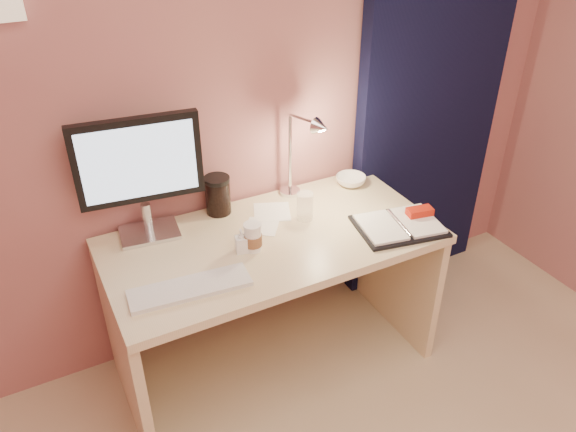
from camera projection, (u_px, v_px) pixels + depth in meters
name	position (u px, v px, depth m)	size (l,w,h in m)	color
room	(418.00, 87.00, 2.75)	(3.50, 3.50, 3.50)	#C6B28E
desk	(266.00, 270.00, 2.54)	(1.40, 0.70, 0.73)	beige
monitor	(140.00, 168.00, 2.21)	(0.50, 0.20, 0.53)	silver
keyboard	(190.00, 288.00, 2.06)	(0.45, 0.13, 0.02)	silver
planner	(401.00, 224.00, 2.42)	(0.41, 0.33, 0.06)	black
paper_b	(262.00, 226.00, 2.43)	(0.14, 0.14, 0.00)	white
paper_c	(272.00, 212.00, 2.53)	(0.16, 0.16, 0.00)	white
coffee_cup	(253.00, 238.00, 2.26)	(0.08, 0.08, 0.12)	white
clear_cup	(305.00, 206.00, 2.45)	(0.07, 0.07, 0.13)	white
bowl	(351.00, 180.00, 2.74)	(0.15, 0.15, 0.05)	white
lotion_bottle	(241.00, 241.00, 2.25)	(0.05, 0.05, 0.10)	white
dark_jar	(218.00, 197.00, 2.49)	(0.11, 0.11, 0.16)	black
desk_lamp	(293.00, 152.00, 2.45)	(0.16, 0.26, 0.42)	silver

